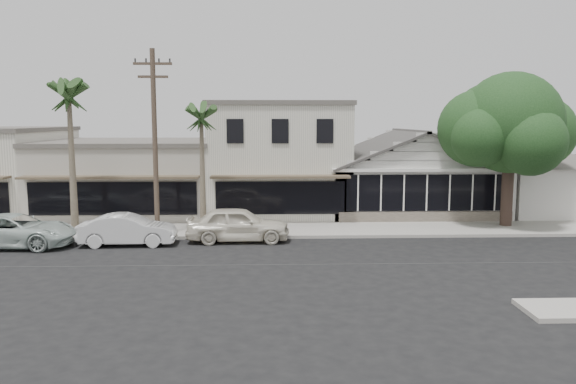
{
  "coord_description": "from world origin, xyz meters",
  "views": [
    {
      "loc": [
        -3.56,
        -21.65,
        5.71
      ],
      "look_at": [
        -2.66,
        6.0,
        2.14
      ],
      "focal_mm": 35.0,
      "sensor_mm": 36.0,
      "label": 1
    }
  ],
  "objects_px": {
    "shade_tree": "(507,126)",
    "utility_pole": "(155,139)",
    "car_1": "(128,230)",
    "car_2": "(15,231)",
    "car_0": "(238,224)"
  },
  "relations": [
    {
      "from": "utility_pole",
      "to": "car_0",
      "type": "distance_m",
      "value": 5.64
    },
    {
      "from": "car_0",
      "to": "car_1",
      "type": "distance_m",
      "value": 5.04
    },
    {
      "from": "utility_pole",
      "to": "car_2",
      "type": "xyz_separation_m",
      "value": [
        -6.07,
        -1.64,
        -4.04
      ]
    },
    {
      "from": "car_1",
      "to": "shade_tree",
      "type": "height_order",
      "value": "shade_tree"
    },
    {
      "from": "car_0",
      "to": "car_2",
      "type": "relative_size",
      "value": 0.9
    },
    {
      "from": "utility_pole",
      "to": "shade_tree",
      "type": "bearing_deg",
      "value": 7.27
    },
    {
      "from": "car_1",
      "to": "shade_tree",
      "type": "bearing_deg",
      "value": -80.96
    },
    {
      "from": "car_0",
      "to": "shade_tree",
      "type": "distance_m",
      "value": 14.99
    },
    {
      "from": "utility_pole",
      "to": "car_1",
      "type": "height_order",
      "value": "utility_pole"
    },
    {
      "from": "car_0",
      "to": "car_2",
      "type": "height_order",
      "value": "car_0"
    },
    {
      "from": "shade_tree",
      "to": "utility_pole",
      "type": "bearing_deg",
      "value": -172.73
    },
    {
      "from": "utility_pole",
      "to": "shade_tree",
      "type": "xyz_separation_m",
      "value": [
        17.88,
        2.28,
        0.59
      ]
    },
    {
      "from": "car_2",
      "to": "utility_pole",
      "type": "bearing_deg",
      "value": -72.49
    },
    {
      "from": "shade_tree",
      "to": "car_1",
      "type": "bearing_deg",
      "value": -168.9
    },
    {
      "from": "shade_tree",
      "to": "car_0",
      "type": "bearing_deg",
      "value": -167.6
    }
  ]
}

